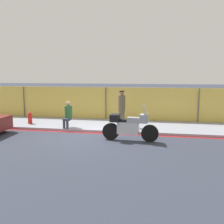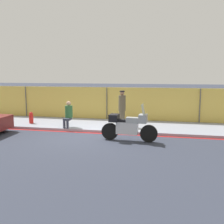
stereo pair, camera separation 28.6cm
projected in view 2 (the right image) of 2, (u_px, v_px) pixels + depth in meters
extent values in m
plane|color=#333847|center=(86.00, 137.00, 11.46)|extent=(120.00, 120.00, 0.00)
cube|color=#8E93A3|center=(100.00, 125.00, 13.80)|extent=(38.22, 3.08, 0.12)
cube|color=red|center=(91.00, 133.00, 12.23)|extent=(38.22, 0.18, 0.01)
cube|color=gold|center=(107.00, 104.00, 15.24)|extent=(36.31, 0.08, 1.97)
cylinder|color=#4C4C51|center=(26.00, 102.00, 16.21)|extent=(0.05, 0.05, 1.97)
cylinder|color=#4C4C51|center=(107.00, 104.00, 15.14)|extent=(0.05, 0.05, 1.97)
cylinder|color=#4C4C51|center=(200.00, 107.00, 14.07)|extent=(0.05, 0.05, 1.97)
cylinder|color=black|center=(149.00, 134.00, 10.55)|extent=(0.71, 0.17, 0.70)
cylinder|color=black|center=(110.00, 131.00, 10.96)|extent=(0.71, 0.17, 0.70)
cube|color=silver|center=(127.00, 128.00, 10.75)|extent=(0.91, 0.32, 0.50)
cube|color=#999EA3|center=(133.00, 120.00, 10.64)|extent=(0.53, 0.33, 0.22)
cube|color=black|center=(125.00, 121.00, 10.73)|extent=(0.61, 0.31, 0.10)
cube|color=#999EA3|center=(143.00, 119.00, 10.53)|extent=(0.34, 0.49, 0.34)
cube|color=silver|center=(143.00, 109.00, 10.47)|extent=(0.12, 0.42, 0.42)
cube|color=black|center=(114.00, 118.00, 10.83)|extent=(0.38, 0.52, 0.30)
cylinder|color=brown|center=(122.00, 118.00, 13.24)|extent=(0.29, 0.29, 0.77)
cylinder|color=brown|center=(122.00, 103.00, 13.13)|extent=(0.36, 0.36, 0.77)
sphere|color=#A37556|center=(122.00, 93.00, 13.05)|extent=(0.22, 0.22, 0.22)
cylinder|color=black|center=(122.00, 91.00, 13.04)|extent=(0.26, 0.26, 0.05)
cylinder|color=#2D3342|center=(64.00, 124.00, 12.65)|extent=(0.12, 0.12, 0.42)
cylinder|color=#2D3342|center=(68.00, 124.00, 12.61)|extent=(0.12, 0.12, 0.42)
cube|color=#2D3342|center=(67.00, 119.00, 12.80)|extent=(0.32, 0.42, 0.10)
cylinder|color=#2D6033|center=(69.00, 112.00, 12.95)|extent=(0.37, 0.37, 0.59)
sphere|color=tan|center=(69.00, 103.00, 12.89)|extent=(0.23, 0.23, 0.23)
cylinder|color=red|center=(31.00, 119.00, 13.94)|extent=(0.22, 0.22, 0.45)
sphere|color=red|center=(31.00, 114.00, 13.90)|extent=(0.20, 0.20, 0.20)
cylinder|color=red|center=(30.00, 119.00, 13.82)|extent=(0.08, 0.09, 0.08)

